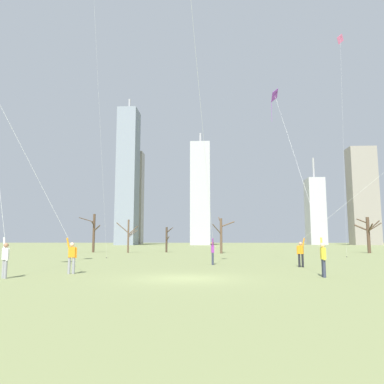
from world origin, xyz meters
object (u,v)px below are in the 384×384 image
Objects in this scene: bare_tree_far_right_edge at (368,233)px; bare_tree_leftmost at (167,239)px; distant_kite_drifting_left_pink at (341,53)px; bare_tree_left_of_center at (94,232)px; kite_flyer_foreground_left_red at (209,210)px; distant_kite_high_overhead_green at (95,12)px; kite_flyer_far_back_teal at (332,225)px; bare_tree_right_of_center at (128,235)px; kite_flyer_midfield_right_orange at (50,211)px; bare_tree_center at (221,233)px; kite_flyer_midfield_center_purple at (310,212)px.

bare_tree_leftmost is at bearing 176.81° from bare_tree_far_right_edge.
bare_tree_left_of_center is (-31.45, 11.15, -19.96)m from distant_kite_drifting_left_pink.
distant_kite_high_overhead_green is at bearing 147.58° from kite_flyer_foreground_left_red.
kite_flyer_far_back_teal is 2.90× the size of bare_tree_far_right_edge.
bare_tree_left_of_center reaches higher than bare_tree_right_of_center.
bare_tree_far_right_edge is (29.21, 31.63, -0.58)m from kite_flyer_midfield_right_orange.
bare_tree_center is (12.64, -1.78, 0.13)m from bare_tree_right_of_center.
kite_flyer_far_back_teal is at bearing -11.63° from kite_flyer_foreground_left_red.
kite_flyer_far_back_teal is at bearing -113.34° from distant_kite_drifting_left_pink.
kite_flyer_far_back_teal is at bearing -48.85° from bare_tree_left_of_center.
kite_flyer_midfield_right_orange is 37.13m from distant_kite_drifting_left_pink.
kite_flyer_foreground_left_red is 30.98m from bare_tree_left_of_center.
kite_flyer_midfield_center_purple is at bearing -122.20° from kite_flyer_far_back_teal.
bare_tree_left_of_center is 1.20× the size of bare_tree_right_of_center.
bare_tree_far_right_edge is at bearing 63.10° from kite_flyer_midfield_center_purple.
distant_kite_high_overhead_green is 28.69m from bare_tree_left_of_center.
distant_kite_high_overhead_green is 5.53× the size of bare_tree_center.
distant_kite_drifting_left_pink is (9.50, 20.32, 19.60)m from kite_flyer_midfield_center_purple.
kite_flyer_foreground_left_red is (-7.74, 1.59, 1.16)m from kite_flyer_far_back_teal.
distant_kite_drifting_left_pink is 23.41m from bare_tree_far_right_edge.
kite_flyer_midfield_right_orange is 0.71× the size of kite_flyer_foreground_left_red.
bare_tree_center is (-6.36, 24.61, -0.09)m from kite_flyer_far_back_teal.
bare_tree_far_right_edge is 27.19m from bare_tree_leftmost.
bare_tree_far_right_edge is at bearing 29.99° from distant_kite_high_overhead_green.
bare_tree_right_of_center is at bearing 171.96° from bare_tree_center.
kite_flyer_midfield_right_orange is 0.98× the size of kite_flyer_midfield_center_purple.
bare_tree_center is (17.92, -3.17, -0.30)m from bare_tree_left_of_center.
bare_tree_center is 1.36× the size of bare_tree_leftmost.
kite_flyer_midfield_right_orange is at bearing -175.62° from kite_flyer_midfield_center_purple.
kite_flyer_far_back_teal reaches higher than kite_flyer_midfield_right_orange.
kite_flyer_foreground_left_red is 0.74× the size of distant_kite_drifting_left_pink.
kite_flyer_foreground_left_red reaches higher than bare_tree_center.
bare_tree_left_of_center reaches higher than bare_tree_far_right_edge.
bare_tree_left_of_center is 1.12× the size of bare_tree_center.
kite_flyer_midfield_right_orange is at bearing -75.77° from bare_tree_left_of_center.
bare_tree_leftmost is (-21.13, 11.77, -20.93)m from distant_kite_drifting_left_pink.
bare_tree_leftmost is (2.08, 33.14, -1.35)m from kite_flyer_midfield_right_orange.
kite_flyer_midfield_right_orange is at bearing -78.84° from distant_kite_high_overhead_green.
kite_flyer_foreground_left_red is 3.48× the size of bare_tree_left_of_center.
bare_tree_right_of_center is 5.45m from bare_tree_leftmost.
kite_flyer_far_back_teal is 31.65m from bare_tree_leftmost.
bare_tree_center is (-13.53, 7.98, -20.26)m from distant_kite_drifting_left_pink.
kite_flyer_far_back_teal reaches higher than bare_tree_right_of_center.
distant_kite_high_overhead_green is at bearing -162.57° from distant_kite_drifting_left_pink.
kite_flyer_midfield_right_orange is (-16.03, -4.74, 0.59)m from kite_flyer_far_back_teal.
distant_kite_drifting_left_pink reaches higher than bare_tree_left_of_center.
kite_flyer_far_back_teal reaches higher than bare_tree_left_of_center.
bare_tree_center is at bearing 98.10° from kite_flyer_midfield_center_purple.
bare_tree_center is at bearing -173.34° from bare_tree_far_right_edge.
bare_tree_center is 8.52m from bare_tree_leftmost.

